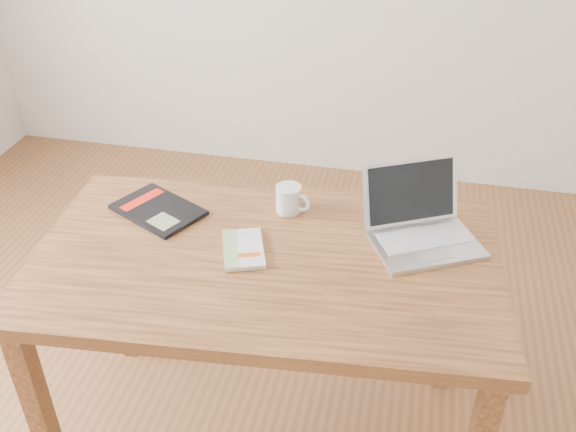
% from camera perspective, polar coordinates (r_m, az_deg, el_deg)
% --- Properties ---
extents(room, '(4.04, 4.04, 2.70)m').
position_cam_1_polar(room, '(1.35, -8.34, 13.91)').
color(room, brown).
rests_on(room, ground).
extents(desk, '(1.33, 0.83, 0.75)m').
position_cam_1_polar(desk, '(1.80, -1.98, -5.88)').
color(desk, brown).
rests_on(desk, ground).
extents(white_guidebook, '(0.16, 0.20, 0.02)m').
position_cam_1_polar(white_guidebook, '(1.76, -4.00, -2.96)').
color(white_guidebook, beige).
rests_on(white_guidebook, desk).
extents(black_guidebook, '(0.31, 0.27, 0.01)m').
position_cam_1_polar(black_guidebook, '(1.96, -11.47, 0.55)').
color(black_guidebook, black).
rests_on(black_guidebook, desk).
extents(laptop, '(0.37, 0.36, 0.20)m').
position_cam_1_polar(laptop, '(1.83, 11.69, -0.78)').
color(laptop, silver).
rests_on(laptop, desk).
extents(coffee_mug, '(0.11, 0.08, 0.08)m').
position_cam_1_polar(coffee_mug, '(1.91, 0.12, 1.56)').
color(coffee_mug, white).
rests_on(coffee_mug, desk).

